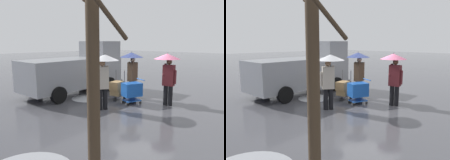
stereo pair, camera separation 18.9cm
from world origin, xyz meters
TOP-DOWN VIEW (x-y plane):
  - ground_plane at (0.00, 0.00)m, footprint 90.00×90.00m
  - slush_patch_mid_street at (2.04, 1.25)m, footprint 1.43×1.43m
  - cargo_van_parked_right at (3.34, 0.79)m, footprint 2.39×5.43m
  - shopping_cart_vendor at (0.02, 0.51)m, footprint 0.80×0.96m
  - hand_dolly_boxes at (0.85, 0.54)m, footprint 0.63×0.79m
  - pedestrian_pink_side at (0.54, -0.13)m, footprint 1.04×1.04m
  - pedestrian_black_side at (-1.15, -0.30)m, footprint 1.04×1.04m
  - pedestrian_white_side at (0.27, 1.89)m, footprint 1.04×1.04m
  - bare_tree_near at (-2.69, 5.00)m, footprint 0.98×1.02m

SIDE VIEW (x-z plane):
  - ground_plane at x=0.00m, z-range 0.00..0.00m
  - slush_patch_mid_street at x=2.04m, z-range 0.00..0.01m
  - hand_dolly_boxes at x=0.85m, z-range -0.13..1.19m
  - shopping_cart_vendor at x=0.02m, z-range 0.06..1.08m
  - cargo_van_parked_right at x=3.34m, z-range -0.12..2.48m
  - pedestrian_black_side at x=-1.15m, z-range 0.50..2.64m
  - pedestrian_pink_side at x=0.54m, z-range 0.51..2.66m
  - pedestrian_white_side at x=0.27m, z-range 0.51..2.66m
  - bare_tree_near at x=-2.69m, z-range -0.21..4.35m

